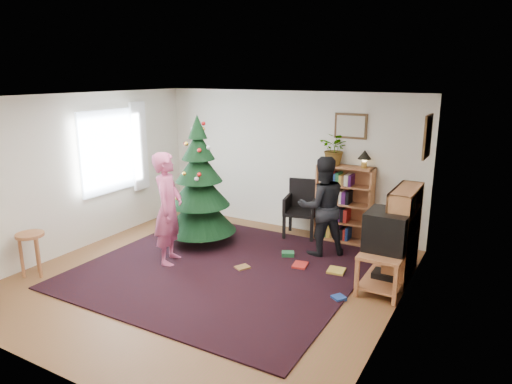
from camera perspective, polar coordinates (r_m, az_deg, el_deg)
The scene contains 23 objects.
floor at distance 6.60m, azimuth -5.77°, elevation -10.49°, with size 5.00×5.00×0.00m, color brown.
ceiling at distance 5.98m, azimuth -6.39°, elevation 11.75°, with size 5.00×5.00×0.00m, color white.
wall_back at distance 8.28m, azimuth 3.97°, elevation 3.86°, with size 5.00×0.02×2.50m, color silver.
wall_front at distance 4.48m, azimuth -24.99°, elevation -6.94°, with size 5.00×0.02×2.50m, color silver.
wall_left at distance 7.86m, azimuth -21.14°, elevation 2.32°, with size 0.02×5.00×2.50m, color silver.
wall_right at distance 5.19m, azimuth 17.14°, elevation -3.32°, with size 0.02×5.00×2.50m, color silver.
rug at distance 6.82m, azimuth -4.31°, elevation -9.50°, with size 3.80×3.60×0.02m, color black.
window_pane at distance 8.18m, azimuth -17.95°, elevation 4.82°, with size 0.04×1.20×1.40m, color silver.
curtain at distance 8.63m, azimuth -14.38°, elevation 5.56°, with size 0.06×0.35×1.60m, color white.
picture_back at distance 7.74m, azimuth 11.77°, elevation 8.08°, with size 0.55×0.03×0.42m.
picture_right at distance 6.74m, azimuth 20.67°, elevation 6.52°, with size 0.03×0.50×0.60m.
christmas_tree at distance 7.57m, azimuth -7.08°, elevation 0.05°, with size 1.19×1.19×2.17m.
bookshelf_back at distance 7.86m, azimuth 10.97°, elevation -1.35°, with size 0.95×0.30×1.30m.
bookshelf_right at distance 6.61m, azimuth 17.88°, elevation -4.88°, with size 0.30×0.95×1.30m.
tv_stand at distance 6.39m, azimuth 15.84°, elevation -8.63°, with size 0.54×0.98×0.55m.
crt_tv at distance 6.22m, azimuth 16.12°, elevation -4.60°, with size 0.54×0.58×0.51m.
armchair at distance 8.06m, azimuth 5.96°, elevation -1.73°, with size 0.64×0.65×0.99m.
stool at distance 7.14m, azimuth -26.33°, elevation -5.75°, with size 0.38×0.38×0.63m.
person_standing at distance 6.88m, azimuth -10.91°, elevation -2.07°, with size 0.62×0.41×1.70m, color #B84972.
person_by_chair at distance 7.16m, azimuth 8.25°, elevation -1.79°, with size 0.77×0.60×1.58m, color black.
potted_plant at distance 7.73m, azimuth 9.88°, elevation 5.31°, with size 0.49×0.42×0.54m, color gray.
table_lamp at distance 7.59m, azimuth 13.42°, elevation 4.42°, with size 0.22×0.22×0.30m.
floor_clutter at distance 6.71m, azimuth 5.49°, elevation -9.64°, with size 1.75×1.15×0.08m.
Camera 1 is at (3.48, -4.86, 2.79)m, focal length 32.00 mm.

